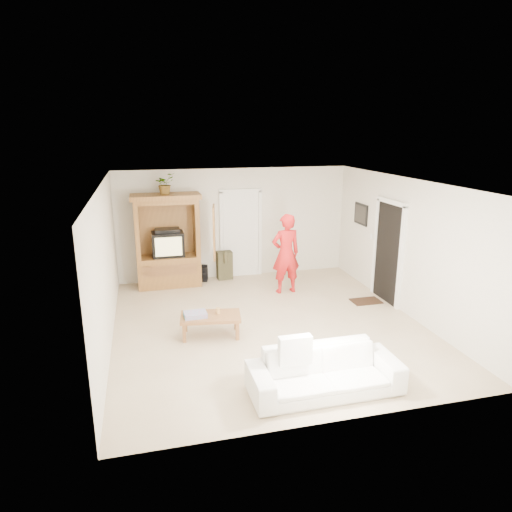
{
  "coord_description": "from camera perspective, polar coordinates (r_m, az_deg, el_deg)",
  "views": [
    {
      "loc": [
        -2.1,
        -7.47,
        3.48
      ],
      "look_at": [
        -0.07,
        0.6,
        1.15
      ],
      "focal_mm": 32.0,
      "sensor_mm": 36.0,
      "label": 1
    }
  ],
  "objects": [
    {
      "name": "floor",
      "position": [
        8.51,
        1.46,
        -8.51
      ],
      "size": [
        6.0,
        6.0,
        0.0
      ],
      "primitive_type": "plane",
      "color": "tan",
      "rests_on": "ground"
    },
    {
      "name": "ceiling",
      "position": [
        7.81,
        1.59,
        9.16
      ],
      "size": [
        6.0,
        6.0,
        0.0
      ],
      "primitive_type": "plane",
      "rotation": [
        3.14,
        0.0,
        0.0
      ],
      "color": "white",
      "rests_on": "floor"
    },
    {
      "name": "wall_back",
      "position": [
        10.9,
        -2.72,
        4.09
      ],
      "size": [
        5.5,
        0.0,
        5.5
      ],
      "primitive_type": "plane",
      "rotation": [
        1.57,
        0.0,
        0.0
      ],
      "color": "silver",
      "rests_on": "floor"
    },
    {
      "name": "wall_front",
      "position": [
        5.4,
        10.18,
        -8.44
      ],
      "size": [
        5.5,
        0.0,
        5.5
      ],
      "primitive_type": "plane",
      "rotation": [
        -1.57,
        0.0,
        0.0
      ],
      "color": "silver",
      "rests_on": "floor"
    },
    {
      "name": "wall_left",
      "position": [
        7.81,
        -18.3,
        -1.38
      ],
      "size": [
        0.0,
        6.0,
        6.0
      ],
      "primitive_type": "plane",
      "rotation": [
        1.57,
        0.0,
        1.57
      ],
      "color": "silver",
      "rests_on": "floor"
    },
    {
      "name": "wall_right",
      "position": [
        9.17,
        18.31,
        1.08
      ],
      "size": [
        0.0,
        6.0,
        6.0
      ],
      "primitive_type": "plane",
      "rotation": [
        1.57,
        0.0,
        -1.57
      ],
      "color": "silver",
      "rests_on": "floor"
    },
    {
      "name": "armoire",
      "position": [
        10.47,
        -10.81,
        1.14
      ],
      "size": [
        1.82,
        1.14,
        2.1
      ],
      "color": "#9A662F",
      "rests_on": "floor"
    },
    {
      "name": "door_back",
      "position": [
        10.96,
        -1.9,
        2.66
      ],
      "size": [
        0.85,
        0.05,
        2.04
      ],
      "primitive_type": "cube",
      "color": "white",
      "rests_on": "floor"
    },
    {
      "name": "doorway_right",
      "position": [
        9.72,
        16.19,
        0.35
      ],
      "size": [
        0.05,
        0.9,
        2.04
      ],
      "primitive_type": "cube",
      "color": "black",
      "rests_on": "floor"
    },
    {
      "name": "framed_picture",
      "position": [
        10.71,
        12.99,
        5.13
      ],
      "size": [
        0.03,
        0.6,
        0.48
      ],
      "primitive_type": "cube",
      "color": "black",
      "rests_on": "wall_right"
    },
    {
      "name": "doormat",
      "position": [
        9.83,
        13.59,
        -5.5
      ],
      "size": [
        0.6,
        0.4,
        0.02
      ],
      "primitive_type": "cube",
      "color": "#382316",
      "rests_on": "floor"
    },
    {
      "name": "plant",
      "position": [
        10.18,
        -11.34,
        8.85
      ],
      "size": [
        0.55,
        0.54,
        0.46
      ],
      "primitive_type": "imported",
      "rotation": [
        0.0,
        0.0,
        0.78
      ],
      "color": "#4C7238",
      "rests_on": "armoire"
    },
    {
      "name": "man",
      "position": [
        9.86,
        3.75,
        0.29
      ],
      "size": [
        0.67,
        0.47,
        1.75
      ],
      "primitive_type": "imported",
      "rotation": [
        0.0,
        0.0,
        3.23
      ],
      "color": "red",
      "rests_on": "floor"
    },
    {
      "name": "sofa",
      "position": [
        6.45,
        8.6,
        -14.1
      ],
      "size": [
        2.07,
        0.82,
        0.6
      ],
      "primitive_type": "imported",
      "rotation": [
        0.0,
        0.0,
        0.01
      ],
      "color": "white",
      "rests_on": "floor"
    },
    {
      "name": "coffee_table",
      "position": [
        7.97,
        -5.69,
        -7.7
      ],
      "size": [
        1.1,
        0.7,
        0.38
      ],
      "rotation": [
        0.0,
        0.0,
        -0.14
      ],
      "color": "#965B33",
      "rests_on": "floor"
    },
    {
      "name": "towel",
      "position": [
        7.91,
        -7.6,
        -7.26
      ],
      "size": [
        0.39,
        0.3,
        0.08
      ],
      "primitive_type": "cube",
      "rotation": [
        0.0,
        0.0,
        0.05
      ],
      "color": "#D04581",
      "rests_on": "coffee_table"
    },
    {
      "name": "candle",
      "position": [
        8.0,
        -4.76,
        -6.83
      ],
      "size": [
        0.08,
        0.08,
        0.1
      ],
      "primitive_type": "cylinder",
      "color": "tan",
      "rests_on": "coffee_table"
    },
    {
      "name": "backpack_black",
      "position": [
        10.81,
        -6.89,
        -2.22
      ],
      "size": [
        0.34,
        0.25,
        0.38
      ],
      "primitive_type": null,
      "rotation": [
        0.0,
        0.0,
        -0.27
      ],
      "color": "black",
      "rests_on": "floor"
    },
    {
      "name": "backpack_olive",
      "position": [
        10.91,
        -3.96,
        -1.15
      ],
      "size": [
        0.37,
        0.28,
        0.67
      ],
      "primitive_type": null,
      "rotation": [
        0.0,
        0.0,
        0.05
      ],
      "color": "#47442B",
      "rests_on": "floor"
    }
  ]
}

